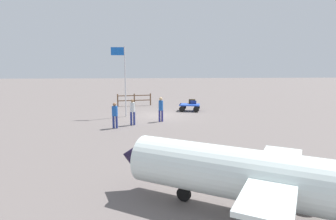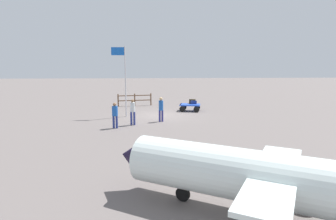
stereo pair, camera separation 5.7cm
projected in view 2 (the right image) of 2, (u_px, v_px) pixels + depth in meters
The scene contains 10 objects.
ground_plane at pixel (161, 115), 22.80m from camera, with size 120.00×120.00×0.00m, color #6B625F.
luggage_cart at pixel (190, 106), 24.77m from camera, with size 1.95×1.65×0.60m.
suitcase_dark at pixel (194, 102), 24.90m from camera, with size 0.52×0.36×0.29m.
suitcase_grey at pixel (192, 101), 25.14m from camera, with size 0.62×0.44×0.38m.
worker_lead at pixel (161, 108), 20.13m from camera, with size 0.39×0.39×1.75m.
worker_trailing at pixel (115, 113), 18.05m from camera, with size 0.41×0.41×1.65m.
worker_supervisor at pixel (133, 110), 18.99m from camera, with size 0.34×0.33×1.74m.
airplane_near at pixel (262, 177), 7.38m from camera, with size 8.29×5.80×3.04m.
flagpole at pixel (124, 75), 21.70m from camera, with size 1.07×0.10×5.39m.
wooden_fence at pixel (135, 99), 27.81m from camera, with size 3.27×0.71×1.19m.
Camera 2 is at (0.83, 22.43, 4.05)m, focal length 30.52 mm.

